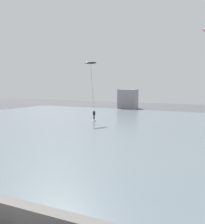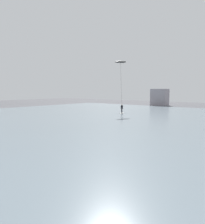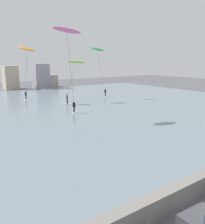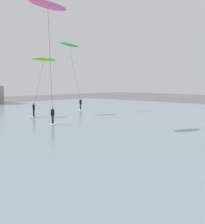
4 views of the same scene
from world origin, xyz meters
TOP-DOWN VIEW (x-y plane):
  - water_bay at (0.00, 29.92)m, footprint 84.00×52.00m
  - kitesurfer_black at (-15.94, 36.59)m, footprint 2.72×3.78m

SIDE VIEW (x-z plane):
  - water_bay at x=0.00m, z-range 0.00..0.10m
  - kitesurfer_black at x=-15.94m, z-range 3.45..13.01m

